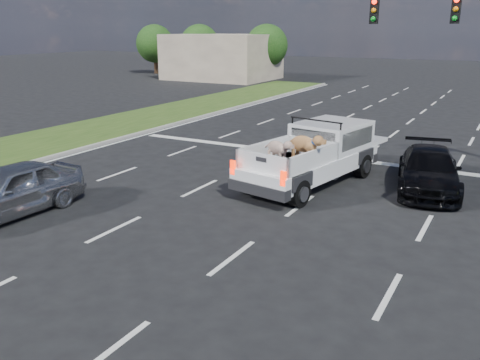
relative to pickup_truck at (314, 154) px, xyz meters
The scene contains 11 objects.
ground 6.53m from the pickup_truck, 101.26° to the right, with size 160.00×160.00×0.00m, color black.
road_markings 1.62m from the pickup_truck, 169.55° to the left, with size 17.75×60.00×0.01m.
grass_median_left 12.80m from the pickup_truck, behind, with size 5.00×60.00×0.10m, color #284414.
curb_left 10.36m from the pickup_truck, behind, with size 0.15×60.00×0.14m, color #9C988F.
building_left 36.52m from the pickup_truck, 125.62° to the left, with size 10.00×8.00×4.40m, color #C5B197.
tree_far_a 44.56m from the pickup_truck, 134.63° to the left, with size 4.20×4.20×5.40m.
tree_far_b 40.58m from the pickup_truck, 128.58° to the left, with size 4.20×4.20×5.40m.
tree_far_c 36.14m from the pickup_truck, 118.59° to the left, with size 4.20×4.20×5.40m.
pickup_truck is the anchor object (origin of this frame).
silver_sedan 9.28m from the pickup_truck, 132.24° to the right, with size 1.70×4.22×1.44m, color #A2A3A9.
black_coupe 3.64m from the pickup_truck, 17.62° to the left, with size 1.83×4.51×1.31m, color black.
Camera 1 is at (6.98, -9.09, 4.98)m, focal length 38.00 mm.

